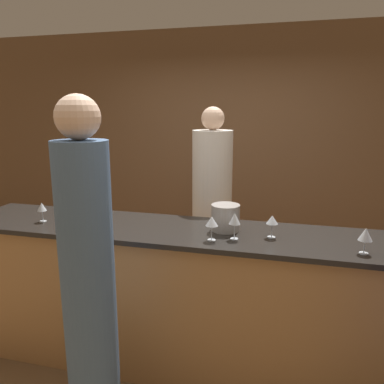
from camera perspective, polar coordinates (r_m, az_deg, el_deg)
The scene contains 12 objects.
ground_plane at distance 3.17m, azimuth -0.70°, elevation -24.68°, with size 14.00×14.00×0.00m, color brown.
back_wall at distance 4.41m, azimuth 5.73°, elevation 5.78°, with size 8.00×0.06×2.80m.
bar_counter at distance 2.87m, azimuth -0.73°, elevation -16.01°, with size 3.48×0.66×1.08m.
bartender at distance 3.40m, azimuth 3.01°, elevation -4.79°, with size 0.35×0.35×1.94m.
guest_1 at distance 2.20m, azimuth -15.46°, elevation -13.89°, with size 0.29×0.29×1.99m.
ice_bucket at distance 2.62m, azimuth 5.12°, elevation -3.90°, with size 0.20×0.20×0.18m.
wine_glass_1 at distance 2.51m, azimuth 12.11°, elevation -4.25°, with size 0.08×0.08×0.15m.
wine_glass_2 at distance 2.64m, azimuth -15.96°, elevation -3.69°, with size 0.07×0.07×0.15m.
wine_glass_3 at distance 2.44m, azimuth 6.52°, elevation -4.16°, with size 0.08×0.08×0.18m.
wine_glass_4 at distance 3.02m, azimuth -21.90°, elevation -2.20°, with size 0.07×0.07×0.15m.
wine_glass_5 at distance 2.41m, azimuth 24.93°, elevation -5.94°, with size 0.08×0.08×0.16m.
wine_glass_6 at distance 2.40m, azimuth 3.03°, elevation -4.56°, with size 0.08×0.08×0.16m.
Camera 1 is at (0.66, -2.43, 1.92)m, focal length 35.00 mm.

